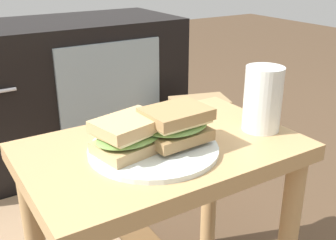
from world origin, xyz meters
TOP-DOWN VIEW (x-y plane):
  - side_table at (0.00, 0.00)m, footprint 0.56×0.36m
  - tv_cabinet at (0.10, 0.95)m, footprint 0.96×0.46m
  - plate at (-0.03, -0.02)m, footprint 0.26×0.26m
  - sandwich_front at (-0.08, -0.01)m, footprint 0.15×0.12m
  - sandwich_back at (0.01, -0.03)m, footprint 0.14×0.11m
  - beer_glass at (0.22, -0.05)m, footprint 0.08×0.08m
  - coaster at (0.13, 0.10)m, footprint 0.09×0.09m
  - paper_bag at (0.48, 0.52)m, footprint 0.26×0.21m

SIDE VIEW (x-z plane):
  - paper_bag at x=0.48m, z-range 0.00..0.31m
  - tv_cabinet at x=0.10m, z-range 0.00..0.58m
  - side_table at x=0.00m, z-range 0.14..0.60m
  - coaster at x=0.13m, z-range 0.46..0.47m
  - plate at x=-0.03m, z-range 0.46..0.47m
  - sandwich_front at x=-0.08m, z-range 0.47..0.54m
  - sandwich_back at x=0.01m, z-range 0.48..0.54m
  - beer_glass at x=0.22m, z-range 0.46..0.60m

